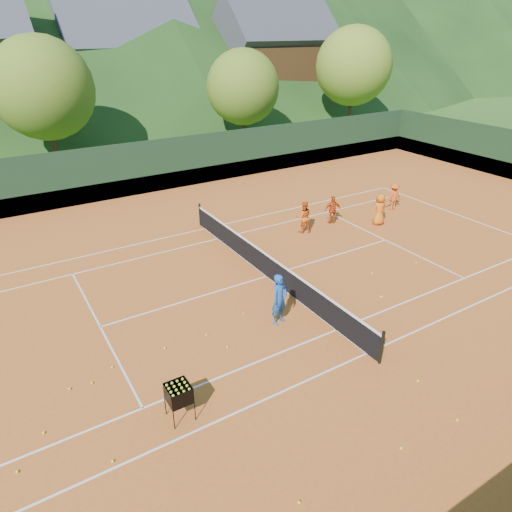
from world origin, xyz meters
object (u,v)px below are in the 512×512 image
ball_hopper (179,394)px  chalet_right (273,63)px  student_c (379,209)px  student_b (333,210)px  student_d (393,197)px  chalet_mid (130,69)px  coach (280,299)px  tennis_net (267,265)px  student_a (304,217)px

ball_hopper → chalet_right: size_ratio=0.08×
student_c → chalet_right: size_ratio=0.13×
student_b → student_d: bearing=-164.1°
chalet_mid → coach: bearing=-101.3°
chalet_right → student_b: bearing=-117.9°
tennis_net → student_d: bearing=15.4°
student_c → chalet_mid: (-1.44, 32.46, 4.19)m
student_b → student_c: size_ratio=0.91×
ball_hopper → chalet_mid: 40.82m
student_a → student_d: (5.81, -0.07, -0.05)m
ball_hopper → student_a: bearing=38.8°
student_a → student_b: size_ratio=1.08×
ball_hopper → coach: bearing=25.7°
coach → chalet_right: 39.36m
student_c → ball_hopper: student_c is taller
ball_hopper → student_d: bearing=26.3°
ball_hopper → chalet_right: chalet_right is taller
tennis_net → ball_hopper: (-5.68, -4.89, 0.25)m
student_a → tennis_net: (-3.77, -2.72, -0.26)m
student_c → student_d: size_ratio=1.10×
student_d → ball_hopper: size_ratio=1.42×
tennis_net → chalet_right: (20.00, 30.00, 4.74)m
coach → ball_hopper: coach is taller
student_b → chalet_right: 31.10m
chalet_mid → student_b: bearing=-90.7°
coach → student_c: 9.78m
student_a → tennis_net: student_a is taller
student_a → student_b: (1.83, 0.09, -0.05)m
student_b → student_c: bearing=163.7°
student_b → student_c: (1.84, -1.27, 0.07)m
student_c → student_b: bearing=-26.6°
student_a → ball_hopper: bearing=59.6°
chalet_mid → chalet_right: chalet_right is taller
student_c → chalet_right: bearing=-105.8°
coach → student_c: (8.77, 4.33, -0.10)m
student_b → ball_hopper: size_ratio=1.41×
tennis_net → student_a: bearing=35.8°
student_a → chalet_right: 32.06m
student_d → chalet_mid: size_ratio=0.11×
student_c → student_d: (2.13, 1.10, -0.07)m
student_a → student_d: 5.81m
coach → chalet_mid: bearing=60.0°
coach → student_b: 8.91m
student_b → chalet_mid: chalet_mid is taller
coach → student_d: coach is taller
student_c → student_d: student_c is taller
student_b → student_d: 3.98m
student_b → tennis_net: student_b is taller
student_c → tennis_net: bearing=19.7°
student_d → student_a: bearing=8.5°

